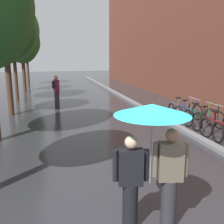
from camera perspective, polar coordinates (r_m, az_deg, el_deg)
name	(u,v)px	position (r m, az deg, el deg)	size (l,w,h in m)	color
kerb_strip	(138,105)	(14.79, 5.67, 1.43)	(0.30, 36.00, 0.12)	slate
street_tree_2	(5,30)	(13.33, -22.00, 15.92)	(2.69, 2.69, 5.26)	#473323
street_tree_3	(12,30)	(17.32, -20.59, 16.02)	(3.12, 3.12, 5.98)	#473323
street_tree_4	(22,45)	(21.33, -18.72, 13.41)	(2.37, 2.37, 4.83)	#473323
street_tree_5	(26,42)	(25.60, -17.95, 14.02)	(2.49, 2.49, 5.32)	#473323
parked_bicycle_3	(218,126)	(10.18, 21.67, -2.72)	(1.14, 0.80, 0.96)	black
parked_bicycle_4	(208,120)	(10.82, 19.88, -1.70)	(1.12, 0.76, 0.96)	black
parked_bicycle_5	(199,117)	(11.31, 18.19, -0.98)	(1.10, 0.73, 0.96)	black
parked_bicycle_6	(188,113)	(11.94, 15.92, -0.13)	(1.17, 0.85, 0.96)	black
parked_bicycle_7	(182,110)	(12.48, 14.72, 0.48)	(1.12, 0.77, 0.96)	black
couple_under_umbrella	(152,145)	(4.34, 8.46, -7.06)	(1.22, 1.21, 2.13)	black
pedestrian_walking_midground	(56,91)	(14.46, -11.81, 4.46)	(0.38, 0.58, 1.75)	#2D2D33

